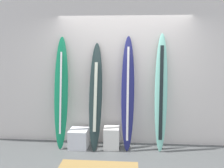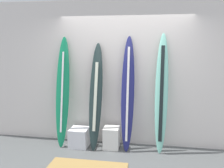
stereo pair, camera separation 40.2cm
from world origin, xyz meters
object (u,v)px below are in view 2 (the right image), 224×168
surfboard_charcoal (96,96)px  surfboard_navy (128,94)px  display_block_center (111,138)px  surfboard_emerald (63,93)px  surfboard_seafoam (162,94)px  display_block_left (79,137)px

surfboard_charcoal → surfboard_navy: (0.60, 0.03, 0.06)m
surfboard_navy → display_block_center: bearing=-170.8°
surfboard_navy → surfboard_emerald: bearing=-179.9°
surfboard_emerald → surfboard_seafoam: size_ratio=0.97×
surfboard_charcoal → surfboard_seafoam: (1.21, 0.05, 0.09)m
display_block_center → surfboard_charcoal: bearing=177.1°
surfboard_emerald → surfboard_navy: 1.26m
surfboard_seafoam → display_block_center: size_ratio=5.29×
surfboard_seafoam → display_block_left: size_ratio=6.05×
surfboard_navy → surfboard_seafoam: bearing=1.6°
surfboard_emerald → surfboard_seafoam: (1.88, 0.02, 0.04)m
surfboard_navy → surfboard_seafoam: size_ratio=0.98×
surfboard_seafoam → display_block_center: (-0.91, -0.07, -0.88)m
surfboard_charcoal → display_block_center: surfboard_charcoal is taller
surfboard_seafoam → display_block_left: 1.79m
surfboard_charcoal → surfboard_navy: 0.60m
surfboard_emerald → display_block_left: size_ratio=5.89×
surfboard_seafoam → display_block_center: bearing=-175.9°
display_block_left → display_block_center: (0.63, 0.01, 0.03)m
surfboard_emerald → display_block_left: bearing=-9.2°
surfboard_charcoal → display_block_left: (-0.33, -0.02, -0.82)m
surfboard_charcoal → surfboard_seafoam: surfboard_seafoam is taller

